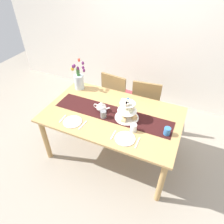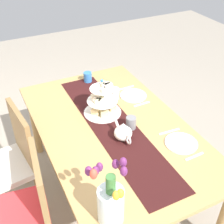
{
  "view_description": "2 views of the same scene",
  "coord_description": "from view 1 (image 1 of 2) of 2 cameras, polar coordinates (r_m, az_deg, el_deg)",
  "views": [
    {
      "loc": [
        0.81,
        -1.82,
        2.38
      ],
      "look_at": [
        0.02,
        -0.06,
        0.82
      ],
      "focal_mm": 32.2,
      "sensor_mm": 36.0,
      "label": 1
    },
    {
      "loc": [
        -1.57,
        0.77,
        2.13
      ],
      "look_at": [
        0.04,
        -0.01,
        0.85
      ],
      "focal_mm": 47.55,
      "sensor_mm": 36.0,
      "label": 2
    }
  ],
  "objects": [
    {
      "name": "ground_plane",
      "position": [
        3.1,
        0.09,
        -11.07
      ],
      "size": [
        8.0,
        8.0,
        0.0
      ],
      "primitive_type": "plane",
      "color": "gray"
    },
    {
      "name": "room_wall_rear",
      "position": [
        3.7,
        11.22,
        21.37
      ],
      "size": [
        6.0,
        0.08,
        2.6
      ],
      "primitive_type": "cube",
      "color": "silver",
      "rests_on": "ground_plane"
    },
    {
      "name": "dining_table",
      "position": [
        2.64,
        0.11,
        -2.0
      ],
      "size": [
        1.74,
        1.05,
        0.74
      ],
      "color": "tan",
      "rests_on": "ground_plane"
    },
    {
      "name": "chair_left",
      "position": [
        3.36,
        1.38,
        5.03
      ],
      "size": [
        0.47,
        0.47,
        0.91
      ],
      "color": "olive",
      "rests_on": "ground_plane"
    },
    {
      "name": "chair_right",
      "position": [
        3.23,
        9.64,
        2.92
      ],
      "size": [
        0.47,
        0.47,
        0.91
      ],
      "color": "olive",
      "rests_on": "ground_plane"
    },
    {
      "name": "table_runner",
      "position": [
        2.58,
        0.13,
        -0.44
      ],
      "size": [
        1.55,
        0.32,
        0.0
      ],
      "primitive_type": "cube",
      "color": "black",
      "rests_on": "dining_table"
    },
    {
      "name": "tiered_cake_stand",
      "position": [
        2.46,
        4.4,
        0.16
      ],
      "size": [
        0.3,
        0.3,
        0.3
      ],
      "color": "beige",
      "rests_on": "table_runner"
    },
    {
      "name": "teapot",
      "position": [
        2.6,
        -3.07,
        1.41
      ],
      "size": [
        0.24,
        0.13,
        0.14
      ],
      "color": "white",
      "rests_on": "table_runner"
    },
    {
      "name": "tulip_vase",
      "position": [
        3.05,
        -9.38,
        9.05
      ],
      "size": [
        0.22,
        0.2,
        0.44
      ],
      "color": "silver",
      "rests_on": "dining_table"
    },
    {
      "name": "dinner_plate_left",
      "position": [
        2.5,
        -11.16,
        -2.72
      ],
      "size": [
        0.23,
        0.23,
        0.01
      ],
      "primitive_type": "cylinder",
      "color": "white",
      "rests_on": "dining_table"
    },
    {
      "name": "fork_left",
      "position": [
        2.58,
        -13.84,
        -1.85
      ],
      "size": [
        0.02,
        0.15,
        0.01
      ],
      "primitive_type": "cube",
      "rotation": [
        0.0,
        0.0,
        0.04
      ],
      "color": "silver",
      "rests_on": "dining_table"
    },
    {
      "name": "knife_left",
      "position": [
        2.44,
        -8.31,
        -3.71
      ],
      "size": [
        0.02,
        0.17,
        0.01
      ],
      "primitive_type": "cube",
      "rotation": [
        0.0,
        0.0,
        -0.06
      ],
      "color": "silver",
      "rests_on": "dining_table"
    },
    {
      "name": "dinner_plate_right",
      "position": [
        2.26,
        3.73,
        -7.54
      ],
      "size": [
        0.23,
        0.23,
        0.01
      ],
      "primitive_type": "cylinder",
      "color": "white",
      "rests_on": "dining_table"
    },
    {
      "name": "fork_right",
      "position": [
        2.3,
        0.34,
        -6.52
      ],
      "size": [
        0.02,
        0.15,
        0.01
      ],
      "primitive_type": "cube",
      "rotation": [
        0.0,
        0.0,
        0.02
      ],
      "color": "silver",
      "rests_on": "dining_table"
    },
    {
      "name": "knife_right",
      "position": [
        2.23,
        7.24,
        -8.64
      ],
      "size": [
        0.02,
        0.17,
        0.01
      ],
      "primitive_type": "cube",
      "rotation": [
        0.0,
        0.0,
        0.03
      ],
      "color": "silver",
      "rests_on": "dining_table"
    },
    {
      "name": "mug_grey",
      "position": [
        2.5,
        -2.47,
        -0.61
      ],
      "size": [
        0.08,
        0.08,
        0.09
      ],
      "primitive_type": "cylinder",
      "color": "slate",
      "rests_on": "table_runner"
    },
    {
      "name": "mug_white_text",
      "position": [
        2.33,
        6.13,
        -4.48
      ],
      "size": [
        0.08,
        0.08,
        0.09
      ],
      "primitive_type": "cylinder",
      "color": "white",
      "rests_on": "dining_table"
    },
    {
      "name": "mug_orange",
      "position": [
        2.36,
        15.38,
        -5.29
      ],
      "size": [
        0.08,
        0.08,
        0.09
      ],
      "primitive_type": "cylinder",
      "color": "#3370B7",
      "rests_on": "dining_table"
    }
  ]
}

